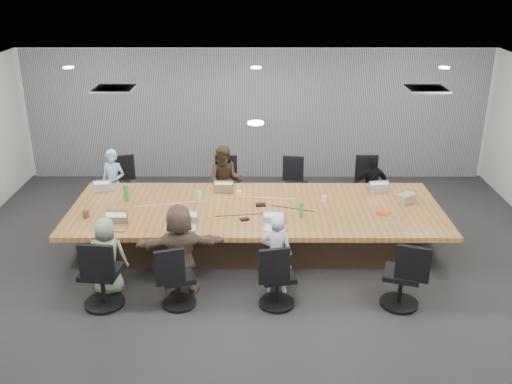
{
  "coord_description": "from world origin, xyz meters",
  "views": [
    {
      "loc": [
        0.02,
        -7.97,
        4.43
      ],
      "look_at": [
        0.0,
        0.4,
        1.05
      ],
      "focal_mm": 40.0,
      "sensor_mm": 36.0,
      "label": 1
    }
  ],
  "objects_px": {
    "laptop_5": "(185,228)",
    "conference_table": "(256,226)",
    "person_0": "(114,183)",
    "laptop_3": "(378,189)",
    "snack_packet": "(383,213)",
    "bottle_green_left": "(126,193)",
    "bottle_green_right": "(301,210)",
    "chair_4": "(102,277)",
    "bottle_clear": "(199,197)",
    "laptop_1": "(224,189)",
    "chair_0": "(119,189)",
    "chair_6": "(277,281)",
    "laptop_0": "(106,189)",
    "person_1": "(225,181)",
    "person_5": "(180,250)",
    "stapler": "(278,221)",
    "laptop_4": "(115,228)",
    "person_4": "(107,256)",
    "person_6": "(276,254)",
    "chair_3": "(367,189)",
    "canvas_bag": "(406,198)",
    "chair_2": "(296,189)",
    "laptop_6": "(275,228)",
    "person_3": "(371,186)",
    "chair_1": "(227,189)",
    "chair_7": "(401,279)",
    "mug_brown": "(86,214)",
    "chair_5": "(178,282)"
  },
  "relations": [
    {
      "from": "laptop_5",
      "to": "conference_table",
      "type": "bearing_deg",
      "value": 30.88
    },
    {
      "from": "person_0",
      "to": "laptop_3",
      "type": "distance_m",
      "value": 4.8
    },
    {
      "from": "snack_packet",
      "to": "bottle_green_left",
      "type": "bearing_deg",
      "value": 172.85
    },
    {
      "from": "bottle_green_right",
      "to": "chair_4",
      "type": "bearing_deg",
      "value": -154.73
    },
    {
      "from": "conference_table",
      "to": "bottle_clear",
      "type": "distance_m",
      "value": 1.06
    },
    {
      "from": "laptop_1",
      "to": "chair_0",
      "type": "bearing_deg",
      "value": -20.19
    },
    {
      "from": "chair_6",
      "to": "laptop_0",
      "type": "bearing_deg",
      "value": 126.69
    },
    {
      "from": "chair_6",
      "to": "laptop_5",
      "type": "relative_size",
      "value": 2.28
    },
    {
      "from": "chair_0",
      "to": "laptop_0",
      "type": "height_order",
      "value": "chair_0"
    },
    {
      "from": "person_1",
      "to": "person_5",
      "type": "bearing_deg",
      "value": -98.83
    },
    {
      "from": "chair_0",
      "to": "stapler",
      "type": "relative_size",
      "value": 4.41
    },
    {
      "from": "person_0",
      "to": "stapler",
      "type": "relative_size",
      "value": 7.19
    },
    {
      "from": "stapler",
      "to": "laptop_4",
      "type": "bearing_deg",
      "value": 170.02
    },
    {
      "from": "person_4",
      "to": "person_6",
      "type": "xyz_separation_m",
      "value": [
        2.4,
        0.0,
        0.03
      ]
    },
    {
      "from": "bottle_green_right",
      "to": "person_0",
      "type": "bearing_deg",
      "value": 152.74
    },
    {
      "from": "chair_3",
      "to": "snack_packet",
      "type": "xyz_separation_m",
      "value": [
        -0.13,
        -1.96,
        0.37
      ]
    },
    {
      "from": "laptop_5",
      "to": "bottle_green_left",
      "type": "height_order",
      "value": "bottle_green_left"
    },
    {
      "from": "chair_3",
      "to": "canvas_bag",
      "type": "distance_m",
      "value": 1.59
    },
    {
      "from": "chair_2",
      "to": "person_5",
      "type": "bearing_deg",
      "value": 70.47
    },
    {
      "from": "laptop_6",
      "to": "stapler",
      "type": "distance_m",
      "value": 0.21
    },
    {
      "from": "chair_0",
      "to": "bottle_clear",
      "type": "xyz_separation_m",
      "value": [
        1.7,
        -1.49,
        0.45
      ]
    },
    {
      "from": "person_1",
      "to": "laptop_4",
      "type": "height_order",
      "value": "person_1"
    },
    {
      "from": "canvas_bag",
      "to": "chair_0",
      "type": "bearing_deg",
      "value": 163.73
    },
    {
      "from": "bottle_green_left",
      "to": "bottle_clear",
      "type": "bearing_deg",
      "value": -2.81
    },
    {
      "from": "laptop_3",
      "to": "laptop_4",
      "type": "bearing_deg",
      "value": 14.08
    },
    {
      "from": "chair_0",
      "to": "person_0",
      "type": "bearing_deg",
      "value": 72.03
    },
    {
      "from": "laptop_1",
      "to": "snack_packet",
      "type": "height_order",
      "value": "snack_packet"
    },
    {
      "from": "bottle_green_left",
      "to": "snack_packet",
      "type": "xyz_separation_m",
      "value": [
        4.16,
        -0.52,
        -0.12
      ]
    },
    {
      "from": "chair_4",
      "to": "person_6",
      "type": "height_order",
      "value": "person_6"
    },
    {
      "from": "laptop_3",
      "to": "person_6",
      "type": "distance_m",
      "value": 2.83
    },
    {
      "from": "laptop_4",
      "to": "laptop_6",
      "type": "distance_m",
      "value": 2.4
    },
    {
      "from": "chair_2",
      "to": "person_6",
      "type": "height_order",
      "value": "person_6"
    },
    {
      "from": "chair_6",
      "to": "bottle_green_left",
      "type": "height_order",
      "value": "bottle_green_left"
    },
    {
      "from": "person_6",
      "to": "person_3",
      "type": "bearing_deg",
      "value": -114.84
    },
    {
      "from": "person_1",
      "to": "person_3",
      "type": "bearing_deg",
      "value": 1.58
    },
    {
      "from": "chair_1",
      "to": "person_3",
      "type": "height_order",
      "value": "person_3"
    },
    {
      "from": "chair_4",
      "to": "stapler",
      "type": "distance_m",
      "value": 2.71
    },
    {
      "from": "person_1",
      "to": "laptop_1",
      "type": "distance_m",
      "value": 0.55
    },
    {
      "from": "laptop_5",
      "to": "bottle_green_left",
      "type": "distance_m",
      "value": 1.53
    },
    {
      "from": "chair_0",
      "to": "chair_2",
      "type": "bearing_deg",
      "value": 162.03
    },
    {
      "from": "laptop_4",
      "to": "canvas_bag",
      "type": "distance_m",
      "value": 4.7
    },
    {
      "from": "stapler",
      "to": "person_4",
      "type": "bearing_deg",
      "value": -177.63
    },
    {
      "from": "chair_7",
      "to": "laptop_1",
      "type": "bearing_deg",
      "value": 154.1
    },
    {
      "from": "laptop_6",
      "to": "chair_4",
      "type": "bearing_deg",
      "value": -150.61
    },
    {
      "from": "laptop_0",
      "to": "mug_brown",
      "type": "relative_size",
      "value": 2.52
    },
    {
      "from": "bottle_clear",
      "to": "person_3",
      "type": "bearing_deg",
      "value": 20.42
    },
    {
      "from": "laptop_1",
      "to": "bottle_green_left",
      "type": "distance_m",
      "value": 1.68
    },
    {
      "from": "chair_2",
      "to": "person_6",
      "type": "bearing_deg",
      "value": 92.62
    },
    {
      "from": "chair_1",
      "to": "snack_packet",
      "type": "relative_size",
      "value": 4.18
    },
    {
      "from": "chair_5",
      "to": "bottle_green_right",
      "type": "distance_m",
      "value": 2.26
    }
  ]
}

